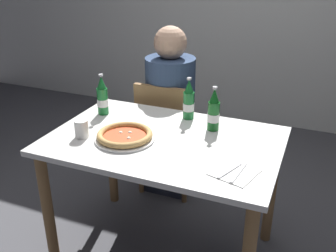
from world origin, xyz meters
name	(u,v)px	position (x,y,z in m)	size (l,w,h in m)	color
ground_plane	(165,250)	(0.00, 0.00, 0.00)	(8.00, 8.00, 0.00)	#4C4C51
dining_table_main	(164,157)	(0.00, 0.00, 0.64)	(1.20, 0.80, 0.75)	silver
chair_behind_table	(168,132)	(-0.24, 0.61, 0.48)	(0.40, 0.40, 0.85)	olive
diner_seated	(170,116)	(-0.24, 0.66, 0.58)	(0.34, 0.34, 1.21)	#2D3342
pizza_margherita_near	(125,136)	(-0.18, -0.09, 0.77)	(0.31, 0.31, 0.04)	white
beer_bottle_left	(189,102)	(0.03, 0.30, 0.85)	(0.07, 0.07, 0.25)	#196B2D
beer_bottle_center	(214,112)	(0.20, 0.20, 0.85)	(0.07, 0.07, 0.25)	#14591E
beer_bottle_right	(102,97)	(-0.47, 0.17, 0.85)	(0.07, 0.07, 0.25)	#196B2D
napkin_with_cutlery	(234,172)	(0.42, -0.20, 0.75)	(0.22, 0.22, 0.01)	white
paper_cup	(81,129)	(-0.41, -0.15, 0.80)	(0.07, 0.07, 0.10)	white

